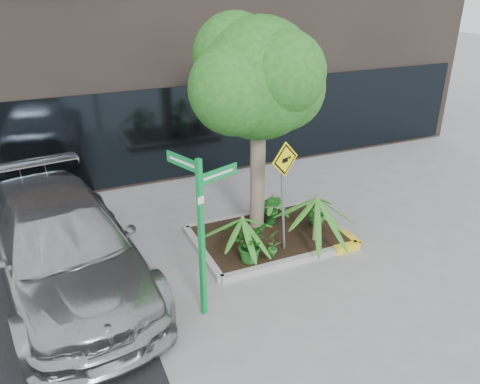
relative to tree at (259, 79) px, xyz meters
name	(u,v)px	position (x,y,z in m)	size (l,w,h in m)	color
ground	(267,248)	(-0.12, -0.81, -3.50)	(80.00, 80.00, 0.00)	gray
planter	(271,236)	(0.11, -0.53, -3.40)	(3.35, 2.36, 0.15)	#9E9E99
tree	(259,79)	(0.00, 0.00, 0.00)	(3.20, 2.84, 4.80)	gray
palm_front	(317,198)	(0.86, -1.12, -2.35)	(1.21, 1.21, 1.35)	gray
palm_left	(242,219)	(-0.83, -1.05, -2.51)	(1.01, 1.01, 1.12)	gray
palm_back	(273,196)	(0.48, 0.14, -2.78)	(0.70, 0.70, 0.77)	gray
parked_car	(64,246)	(-4.18, -0.46, -2.65)	(2.39, 5.88, 1.71)	#9F9FA3
shrub_a	(249,244)	(-0.78, -1.29, -2.97)	(0.69, 0.69, 0.76)	#1D5D1A
shrub_b	(317,212)	(1.27, -0.57, -3.01)	(0.38, 0.38, 0.68)	#22621D
shrub_c	(273,243)	(-0.28, -1.35, -3.04)	(0.34, 0.34, 0.64)	#296C21
shrub_d	(273,209)	(0.36, -0.10, -2.97)	(0.42, 0.42, 0.77)	#1B5E1C
street_sign_post	(201,221)	(-2.09, -2.24, -1.72)	(1.04, 0.82, 2.89)	#0D983E
cattle_sign	(284,178)	(0.05, -1.11, -1.76)	(0.69, 0.28, 2.35)	slate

